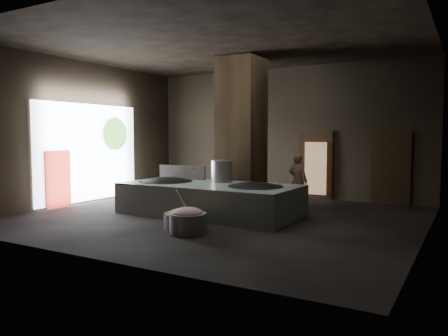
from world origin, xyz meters
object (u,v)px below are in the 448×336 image
Objects in this scene: wok_left at (166,184)px; meat_basin at (188,223)px; stock_pot at (221,172)px; veg_basin at (185,221)px; hearth_platform at (210,199)px; wok_right at (255,190)px; cook at (298,181)px.

meat_basin is (2.27, -2.19, -0.53)m from wok_left.
stock_pot is 0.63× the size of veg_basin.
stock_pot is 0.77× the size of meat_basin.
hearth_platform reaches higher than veg_basin.
hearth_platform is 5.91× the size of meat_basin.
stock_pot reaches higher than meat_basin.
meat_basin is (0.82, -2.24, -0.19)m from hearth_platform.
wok_right is 2.12m from cook.
stock_pot reaches higher than veg_basin.
wok_right is 1.73× the size of meat_basin.
veg_basin is (1.93, -1.81, -0.57)m from wok_left.
wok_right is 2.17m from veg_basin.
veg_basin is 0.51m from meat_basin.
wok_right is at bearing 87.87° from cook.
cook reaches higher than hearth_platform.
wok_left reaches higher than meat_basin.
wok_left is at bearing -177.38° from hearth_platform.
hearth_platform is 2.78m from cook.
wok_left is at bearing -177.95° from wok_right.
hearth_platform is 7.67× the size of stock_pot.
meat_basin is at bearing -49.08° from veg_basin.
meat_basin is at bearing -44.01° from wok_left.
cook reaches higher than wok_left.
wok_right is 1.43× the size of veg_basin.
hearth_platform is at bearing -177.88° from wok_right.
wok_left is 2.80m from wok_right.
hearth_platform is 3.41× the size of wok_right.
wok_right is 1.44m from stock_pot.
wok_left is at bearing 135.99° from meat_basin.
cook is 4.51m from meat_basin.
meat_basin reaches higher than veg_basin.
cook is 4.23m from veg_basin.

